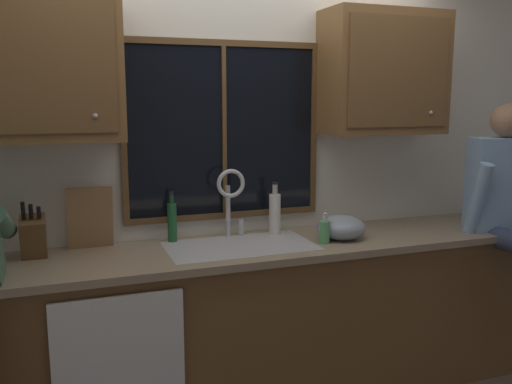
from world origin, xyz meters
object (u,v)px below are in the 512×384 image
object	(u,v)px
mixing_bowl	(341,227)
bottle_green_glass	(275,213)
knife_block	(33,237)
cutting_board	(90,218)
soap_dispenser	(324,231)
bottle_tall_clear	(172,221)

from	to	relation	value
mixing_bowl	bottle_green_glass	xyz separation A→B (m)	(-0.32, 0.21, 0.07)
knife_block	cutting_board	world-z (taller)	cutting_board
knife_block	bottle_green_glass	size ratio (longest dim) A/B	1.03
knife_block	cutting_board	xyz separation A→B (m)	(0.28, 0.09, 0.06)
cutting_board	soap_dispenser	bearing A→B (deg)	-14.73
knife_block	bottle_tall_clear	size ratio (longest dim) A/B	1.14
bottle_tall_clear	soap_dispenser	bearing A→B (deg)	-22.12
soap_dispenser	bottle_green_glass	xyz separation A→B (m)	(-0.18, 0.28, 0.06)
bottle_green_glass	bottle_tall_clear	xyz separation A→B (m)	(-0.60, 0.04, -0.01)
knife_block	soap_dispenser	distance (m)	1.52
bottle_green_glass	knife_block	bearing A→B (deg)	-177.74
soap_dispenser	bottle_green_glass	bearing A→B (deg)	122.91
soap_dispenser	bottle_tall_clear	bearing A→B (deg)	157.88
mixing_bowl	bottle_green_glass	bearing A→B (deg)	146.64
mixing_bowl	soap_dispenser	distance (m)	0.16
soap_dispenser	bottle_green_glass	world-z (taller)	bottle_green_glass
mixing_bowl	bottle_green_glass	distance (m)	0.39
soap_dispenser	bottle_tall_clear	world-z (taller)	bottle_tall_clear
bottle_green_glass	bottle_tall_clear	distance (m)	0.60
cutting_board	soap_dispenser	size ratio (longest dim) A/B	1.97
knife_block	mixing_bowl	bearing A→B (deg)	-5.61
soap_dispenser	bottle_tall_clear	size ratio (longest dim) A/B	0.62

